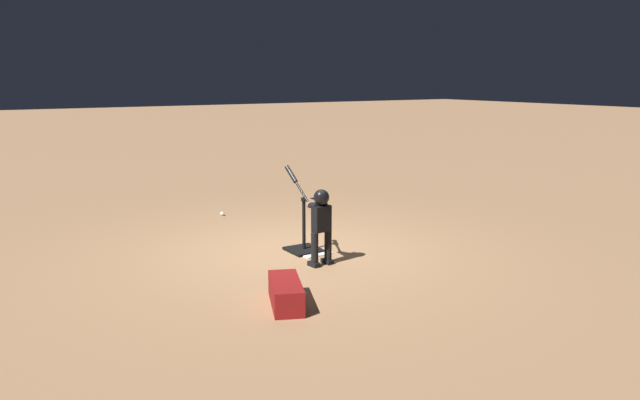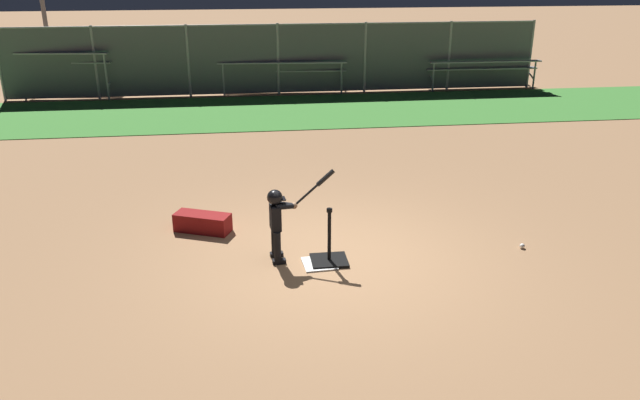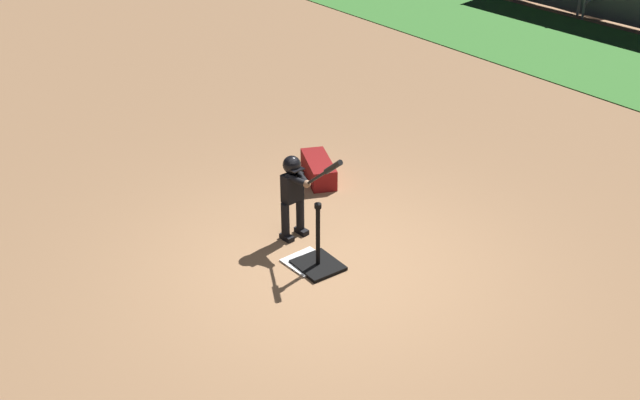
{
  "view_description": "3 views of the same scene",
  "coord_description": "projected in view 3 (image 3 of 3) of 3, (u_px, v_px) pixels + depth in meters",
  "views": [
    {
      "loc": [
        -7.54,
        4.27,
        2.47
      ],
      "look_at": [
        -0.41,
        -0.17,
        0.81
      ],
      "focal_mm": 35.0,
      "sensor_mm": 36.0,
      "label": 1
    },
    {
      "loc": [
        -1.16,
        -7.67,
        3.88
      ],
      "look_at": [
        -0.15,
        0.17,
        0.8
      ],
      "focal_mm": 35.0,
      "sensor_mm": 36.0,
      "label": 2
    },
    {
      "loc": [
        5.53,
        -4.12,
        4.53
      ],
      "look_at": [
        -0.38,
        0.14,
        0.61
      ],
      "focal_mm": 42.0,
      "sensor_mm": 36.0,
      "label": 3
    }
  ],
  "objects": [
    {
      "name": "batting_tee",
      "position": [
        318.0,
        259.0,
        8.16
      ],
      "size": [
        0.49,
        0.45,
        0.79
      ],
      "color": "black",
      "rests_on": "ground_plane"
    },
    {
      "name": "ground_plane",
      "position": [
        330.0,
        266.0,
        8.22
      ],
      "size": [
        90.0,
        90.0,
        0.0
      ],
      "primitive_type": "plane",
      "color": "#99704C"
    },
    {
      "name": "equipment_bag",
      "position": [
        318.0,
        169.0,
        10.05
      ],
      "size": [
        0.9,
        0.62,
        0.28
      ],
      "primitive_type": "cube",
      "rotation": [
        0.0,
        0.0,
        -0.4
      ],
      "color": "maroon",
      "rests_on": "ground_plane"
    },
    {
      "name": "home_plate",
      "position": [
        307.0,
        262.0,
        8.28
      ],
      "size": [
        0.47,
        0.47,
        0.02
      ],
      "primitive_type": "cube",
      "rotation": [
        0.0,
        0.0,
        0.07
      ],
      "color": "white",
      "rests_on": "ground_plane"
    },
    {
      "name": "batter_child",
      "position": [
        295.0,
        187.0,
        8.45
      ],
      "size": [
        0.92,
        0.33,
        1.26
      ],
      "color": "black",
      "rests_on": "ground_plane"
    }
  ]
}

